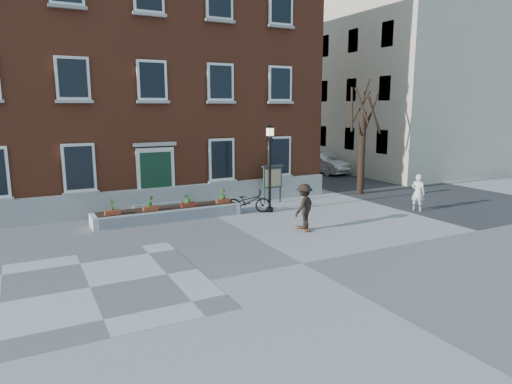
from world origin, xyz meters
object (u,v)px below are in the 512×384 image
bicycle (248,202)px  bystander (418,192)px  parked_car (323,163)px  notice_board (273,178)px  skateboarder (304,206)px  lamp_post (270,156)px

bicycle → bystander: (7.06, -3.16, 0.32)m
parked_car → bystander: bearing=-111.4°
bicycle → parked_car: parked_car is taller
bystander → bicycle: bearing=43.2°
bicycle → notice_board: size_ratio=1.06×
notice_board → bicycle: bearing=-145.3°
bicycle → bystander: bearing=-94.8°
notice_board → skateboarder: (-1.44, -4.98, -0.32)m
lamp_post → notice_board: size_ratio=2.10×
lamp_post → skateboarder: size_ratio=2.17×
parked_car → notice_board: (-8.18, -7.19, 0.54)m
bicycle → notice_board: (2.05, 1.42, 0.74)m
notice_board → skateboarder: notice_board is taller
bystander → lamp_post: lamp_post is taller
parked_car → notice_board: 10.91m
bicycle → skateboarder: bearing=-150.9°
parked_car → lamp_post: 12.96m
parked_car → lamp_post: (-9.28, -8.86, 1.81)m
bystander → parked_car: bearing=-37.7°
skateboarder → lamp_post: bearing=84.1°
bystander → skateboarder: skateboarder is taller
parked_car → bystander: 12.19m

